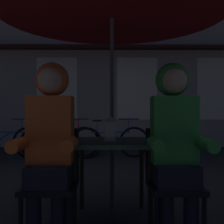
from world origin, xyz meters
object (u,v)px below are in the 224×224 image
(chair_left, at_px, (52,177))
(bicycle_nearest, at_px, (4,141))
(chair_right, at_px, (173,177))
(bicycle_second, at_px, (60,142))
(bicycle_third, at_px, (111,142))
(person_left_hooded, at_px, (50,133))
(person_right_hooded, at_px, (174,133))
(lantern, at_px, (110,128))
(cafe_table, at_px, (112,151))

(chair_left, distance_m, bicycle_nearest, 4.19)
(chair_left, relative_size, chair_right, 1.00)
(bicycle_second, distance_m, bicycle_third, 1.08)
(person_left_hooded, distance_m, person_right_hooded, 0.96)
(bicycle_second, bearing_deg, person_right_hooded, -67.75)
(bicycle_nearest, bearing_deg, chair_left, -64.61)
(person_left_hooded, bearing_deg, chair_right, 3.39)
(lantern, relative_size, bicycle_second, 0.14)
(person_left_hooded, bearing_deg, bicycle_third, 82.72)
(chair_left, bearing_deg, person_right_hooded, -3.39)
(lantern, bearing_deg, bicycle_third, 89.67)
(cafe_table, height_order, chair_left, chair_left)
(cafe_table, bearing_deg, bicycle_second, 107.67)
(bicycle_nearest, xyz_separation_m, bicycle_third, (2.28, -0.06, 0.00))
(cafe_table, relative_size, lantern, 3.20)
(person_right_hooded, xyz_separation_m, bicycle_second, (-1.55, 3.80, -0.50))
(chair_right, relative_size, bicycle_third, 0.52)
(chair_right, distance_m, bicycle_nearest, 4.68)
(bicycle_nearest, relative_size, bicycle_third, 1.01)
(person_right_hooded, height_order, bicycle_second, person_right_hooded)
(cafe_table, xyz_separation_m, chair_left, (-0.48, -0.37, -0.15))
(person_left_hooded, bearing_deg, chair_left, 90.00)
(lantern, relative_size, person_right_hooded, 0.17)
(lantern, height_order, person_left_hooded, person_left_hooded)
(chair_left, bearing_deg, bicycle_second, 99.03)
(cafe_table, distance_m, lantern, 0.23)
(bicycle_nearest, distance_m, bicycle_third, 2.28)
(person_left_hooded, relative_size, bicycle_nearest, 0.83)
(person_left_hooded, bearing_deg, person_right_hooded, 0.00)
(bicycle_nearest, bearing_deg, person_right_hooded, -54.34)
(person_left_hooded, relative_size, bicycle_second, 0.84)
(cafe_table, bearing_deg, lantern, -110.60)
(chair_right, height_order, person_left_hooded, person_left_hooded)
(bicycle_second, bearing_deg, lantern, -72.82)
(chair_right, bearing_deg, chair_left, 180.00)
(chair_right, distance_m, person_left_hooded, 1.03)
(chair_right, height_order, person_right_hooded, person_right_hooded)
(cafe_table, height_order, bicycle_third, bicycle_third)
(chair_left, xyz_separation_m, bicycle_third, (0.48, 3.72, -0.14))
(bicycle_third, bearing_deg, chair_left, -97.39)
(chair_left, relative_size, bicycle_nearest, 0.52)
(chair_right, bearing_deg, bicycle_third, 97.32)
(lantern, distance_m, person_left_hooded, 0.60)
(chair_left, bearing_deg, bicycle_third, 82.61)
(bicycle_third, bearing_deg, lantern, -90.33)
(chair_left, height_order, chair_right, same)
(person_right_hooded, bearing_deg, bicycle_second, 112.25)
(bicycle_second, bearing_deg, cafe_table, -72.33)
(bicycle_second, height_order, bicycle_third, same)
(bicycle_second, bearing_deg, person_left_hooded, -81.11)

